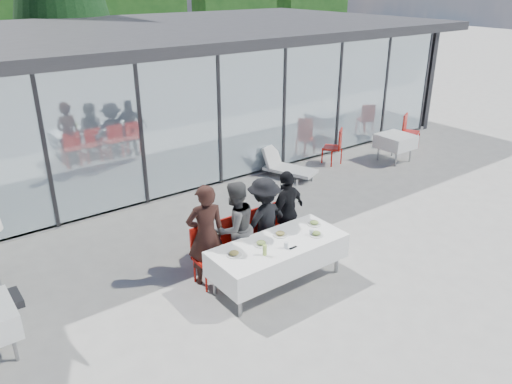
% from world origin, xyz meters
% --- Properties ---
extents(ground, '(90.00, 90.00, 0.00)m').
position_xyz_m(ground, '(0.00, 0.00, 0.00)').
color(ground, gray).
rests_on(ground, ground).
extents(pavilion, '(14.80, 8.80, 3.44)m').
position_xyz_m(pavilion, '(2.00, 8.16, 2.15)').
color(pavilion, gray).
rests_on(pavilion, ground).
extents(dining_table, '(2.26, 0.96, 0.75)m').
position_xyz_m(dining_table, '(-0.55, -0.13, 0.54)').
color(dining_table, white).
rests_on(dining_table, ground).
extents(diner_a, '(0.78, 0.78, 1.72)m').
position_xyz_m(diner_a, '(-1.44, 0.61, 0.86)').
color(diner_a, black).
rests_on(diner_a, ground).
extents(diner_chair_a, '(0.44, 0.44, 0.97)m').
position_xyz_m(diner_chair_a, '(-1.44, 0.62, 0.54)').
color(diner_chair_a, red).
rests_on(diner_chair_a, ground).
extents(diner_b, '(0.87, 0.87, 1.63)m').
position_xyz_m(diner_b, '(-0.88, 0.61, 0.82)').
color(diner_b, '#4A4A4A').
rests_on(diner_b, ground).
extents(diner_chair_b, '(0.44, 0.44, 0.97)m').
position_xyz_m(diner_chair_b, '(-0.88, 0.62, 0.54)').
color(diner_chair_b, red).
rests_on(diner_chair_b, ground).
extents(diner_c, '(1.05, 1.05, 1.55)m').
position_xyz_m(diner_c, '(-0.27, 0.61, 0.78)').
color(diner_c, black).
rests_on(diner_c, ground).
extents(diner_chair_c, '(0.44, 0.44, 0.97)m').
position_xyz_m(diner_chair_c, '(-0.27, 0.62, 0.54)').
color(diner_chair_c, red).
rests_on(diner_chair_c, ground).
extents(diner_d, '(1.13, 1.13, 1.57)m').
position_xyz_m(diner_d, '(0.24, 0.61, 0.78)').
color(diner_d, black).
rests_on(diner_d, ground).
extents(diner_chair_d, '(0.44, 0.44, 0.97)m').
position_xyz_m(diner_chair_d, '(0.24, 0.62, 0.54)').
color(diner_chair_d, red).
rests_on(diner_chair_d, ground).
extents(plate_a, '(0.24, 0.24, 0.07)m').
position_xyz_m(plate_a, '(-1.33, -0.02, 0.78)').
color(plate_a, silver).
rests_on(plate_a, dining_table).
extents(plate_b, '(0.24, 0.24, 0.07)m').
position_xyz_m(plate_b, '(-0.81, -0.02, 0.78)').
color(plate_b, silver).
rests_on(plate_b, dining_table).
extents(plate_c, '(0.24, 0.24, 0.07)m').
position_xyz_m(plate_c, '(-0.37, 0.05, 0.78)').
color(plate_c, silver).
rests_on(plate_c, dining_table).
extents(plate_d, '(0.24, 0.24, 0.07)m').
position_xyz_m(plate_d, '(0.35, 0.00, 0.78)').
color(plate_d, silver).
rests_on(plate_d, dining_table).
extents(plate_extra, '(0.24, 0.24, 0.07)m').
position_xyz_m(plate_extra, '(0.11, -0.30, 0.78)').
color(plate_extra, silver).
rests_on(plate_extra, dining_table).
extents(juice_bottle, '(0.06, 0.06, 0.17)m').
position_xyz_m(juice_bottle, '(-0.95, -0.29, 0.83)').
color(juice_bottle, '#A4C752').
rests_on(juice_bottle, dining_table).
extents(drinking_glasses, '(0.68, 0.16, 0.10)m').
position_xyz_m(drinking_glasses, '(-0.25, -0.29, 0.80)').
color(drinking_glasses, silver).
rests_on(drinking_glasses, dining_table).
extents(folded_eyeglasses, '(0.14, 0.03, 0.01)m').
position_xyz_m(folded_eyeglasses, '(-0.47, -0.39, 0.76)').
color(folded_eyeglasses, black).
rests_on(folded_eyeglasses, dining_table).
extents(spare_table_right, '(0.86, 0.86, 0.74)m').
position_xyz_m(spare_table_right, '(5.76, 2.60, 0.55)').
color(spare_table_right, white).
rests_on(spare_table_right, ground).
extents(spare_chair_a, '(0.59, 0.59, 0.97)m').
position_xyz_m(spare_chair_a, '(7.06, 3.20, 0.54)').
color(spare_chair_a, red).
rests_on(spare_chair_a, ground).
extents(spare_chair_b, '(0.62, 0.62, 0.97)m').
position_xyz_m(spare_chair_b, '(4.28, 3.39, 0.54)').
color(spare_chair_b, red).
rests_on(spare_chair_b, ground).
extents(lounger, '(1.05, 1.46, 0.72)m').
position_xyz_m(lounger, '(2.66, 3.55, 0.26)').
color(lounger, silver).
rests_on(lounger, ground).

